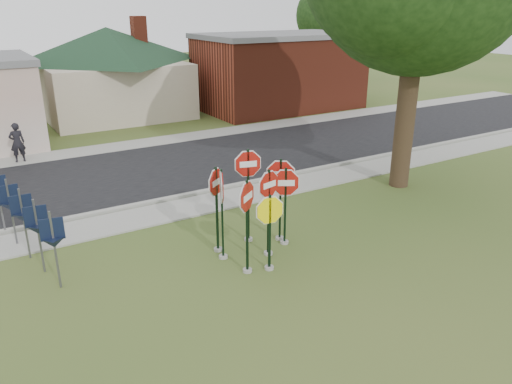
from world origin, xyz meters
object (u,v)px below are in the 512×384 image
stop_sign_center (269,202)px  stop_sign_left (247,214)px  pedestrian (17,142)px  stop_sign_yellow (270,224)px

stop_sign_center → stop_sign_left: 1.11m
stop_sign_center → pedestrian: size_ratio=1.49×
pedestrian → stop_sign_yellow: bearing=103.3°
stop_sign_center → stop_sign_left: (-0.97, -0.53, 0.06)m
stop_sign_yellow → pedestrian: bearing=107.5°
stop_sign_center → pedestrian: stop_sign_center is taller
stop_sign_yellow → stop_sign_left: size_ratio=0.83×
stop_sign_yellow → pedestrian: size_ratio=1.27×
stop_sign_yellow → stop_sign_left: stop_sign_left is taller
stop_sign_left → stop_sign_center: bearing=28.6°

